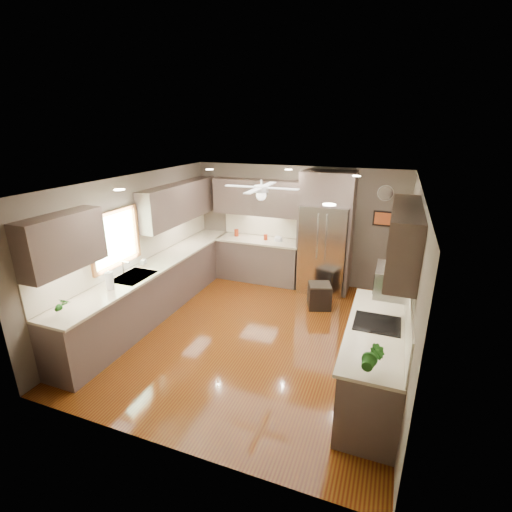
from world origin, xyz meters
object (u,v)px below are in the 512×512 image
Objects in this scene: soap_bottle at (144,262)px; stool at (319,296)px; bowl at (278,241)px; microwave at (393,281)px; potted_plant_right at (373,358)px; paper_towel at (110,281)px; potted_plant_left at (61,305)px; refrigerator at (325,235)px; canister_d at (266,237)px; canister_a at (236,233)px.

soap_bottle is 0.32× the size of stool.
stool is at bearing 25.52° from soap_bottle.
bowl is 0.37× the size of microwave.
potted_plant_right is 3.90m from paper_towel.
microwave is at bearing 84.75° from potted_plant_right.
microwave is at bearing 18.76° from potted_plant_left.
potted_plant_right is (3.88, 0.16, 0.04)m from potted_plant_left.
refrigerator reaches higher than soap_bottle.
microwave is (2.61, -2.75, 0.48)m from canister_d.
soap_bottle is at bearing -128.50° from bowl.
canister_a is at bearing 176.89° from canister_d.
stool is at bearing -82.40° from refrigerator.
canister_a is 1.99m from refrigerator.
stool is 1.80× the size of paper_towel.
microwave is (0.11, 1.19, 0.36)m from potted_plant_right.
potted_plant_right reaches higher than bowl.
soap_bottle is 0.47× the size of potted_plant_right.
stool is (2.10, -0.92, -0.78)m from canister_a.
refrigerator is at bearing 116.09° from microwave.
canister_a is 0.43× the size of potted_plant_right.
canister_a is 0.29× the size of stool.
bowl is at bearing -3.85° from canister_a.
canister_a is 0.70m from canister_d.
microwave reaches higher than canister_a.
potted_plant_left is 4.41m from bowl.
soap_bottle is at bearing -108.58° from canister_a.
potted_plant_right reaches higher than stool.
potted_plant_left is 4.34m from stool.
bowl is 3.61m from microwave.
potted_plant_right is at bearing -72.69° from refrigerator.
soap_bottle is 3.27m from stool.
refrigerator reaches higher than canister_a.
stool is (-1.10, 3.07, -0.88)m from potted_plant_right.
refrigerator is 4.45× the size of microwave.
bowl is at bearing 130.38° from microwave.
refrigerator is 3.03m from microwave.
bowl is 3.61m from paper_towel.
refrigerator is (-1.22, 3.90, 0.07)m from potted_plant_right.
potted_plant_right is at bearing -57.66° from canister_d.
soap_bottle is 4.14m from microwave.
canister_d is at bearing 147.73° from stool.
soap_bottle is at bearing -154.48° from stool.
canister_d is at bearing 67.53° from paper_towel.
microwave reaches higher than canister_d.
canister_d is 0.44× the size of potted_plant_left.
bowl is (0.29, -0.03, -0.04)m from canister_d.
refrigerator is 4.14m from paper_towel.
potted_plant_right is (3.20, -3.98, 0.10)m from canister_a.
paper_towel is (-2.62, -3.20, -0.11)m from refrigerator.
microwave is at bearing 7.12° from paper_towel.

